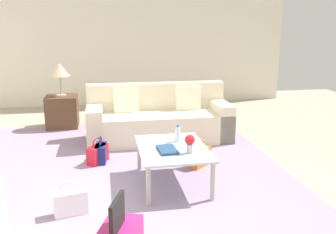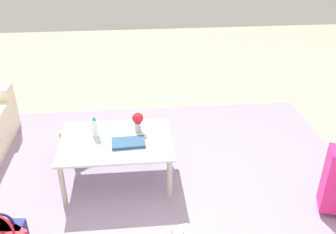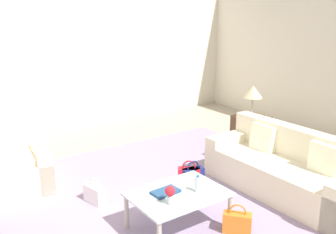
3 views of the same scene
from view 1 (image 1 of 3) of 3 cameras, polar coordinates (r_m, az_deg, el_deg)
ground_plane at (r=4.03m, az=-5.44°, el=-12.88°), size 12.00×12.00×0.00m
wall_right at (r=8.66m, az=-8.43°, el=12.14°), size 0.12×8.00×3.10m
area_rug at (r=4.57m, az=-8.59°, el=-9.57°), size 5.20×4.40×0.01m
couch at (r=6.04m, az=-1.49°, el=-0.50°), size 0.87×2.24×0.88m
coffee_table at (r=4.30m, az=0.69°, el=-5.27°), size 1.08×0.78×0.45m
water_bottle at (r=4.46m, az=1.49°, el=-2.59°), size 0.06×0.06×0.20m
coffee_table_book at (r=4.15m, az=-0.10°, el=-5.01°), size 0.32×0.21×0.03m
flower_vase at (r=4.07m, az=3.34°, el=-3.84°), size 0.11×0.11×0.21m
side_table at (r=7.00m, az=-15.80°, el=0.84°), size 0.55×0.55×0.57m
table_lamp at (r=6.88m, az=-16.21°, el=6.80°), size 0.35×0.35×0.58m
handbag_red at (r=5.11m, az=-10.67°, el=-5.52°), size 0.34×0.30×0.36m
handbag_orange at (r=4.94m, az=4.91°, el=-6.03°), size 0.32×0.33×0.36m
handbag_navy at (r=5.15m, az=-10.17°, el=-5.35°), size 0.33×0.17×0.36m
handbag_white at (r=3.86m, az=-14.65°, el=-12.44°), size 0.21×0.34×0.36m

